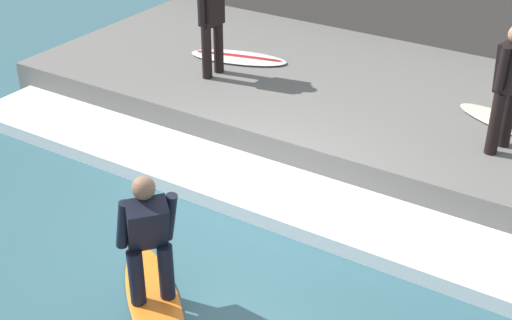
{
  "coord_description": "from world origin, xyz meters",
  "views": [
    {
      "loc": [
        -5.96,
        -3.98,
        4.93
      ],
      "look_at": [
        0.33,
        0.0,
        0.7
      ],
      "focal_mm": 50.0,
      "sensor_mm": 36.0,
      "label": 1
    }
  ],
  "objects_px": {
    "surfboard_riding": "(154,301)",
    "surfboard_waiting_far": "(238,57)",
    "surfer_waiting_near": "(509,82)",
    "surfer_waiting_far": "(212,19)",
    "surfer_riding": "(148,235)"
  },
  "relations": [
    {
      "from": "surfboard_riding",
      "to": "surfboard_waiting_far",
      "type": "distance_m",
      "value": 5.55
    },
    {
      "from": "surfboard_waiting_far",
      "to": "surfer_waiting_near",
      "type": "bearing_deg",
      "value": -100.26
    },
    {
      "from": "surfer_waiting_near",
      "to": "surfboard_waiting_far",
      "type": "xyz_separation_m",
      "value": [
        0.82,
        4.53,
        -0.9
      ]
    },
    {
      "from": "surfer_waiting_near",
      "to": "surfboard_riding",
      "type": "bearing_deg",
      "value": 151.93
    },
    {
      "from": "surfboard_riding",
      "to": "surfer_waiting_near",
      "type": "bearing_deg",
      "value": -28.07
    },
    {
      "from": "surfer_waiting_far",
      "to": "surfer_waiting_near",
      "type": "bearing_deg",
      "value": -90.7
    },
    {
      "from": "surfboard_riding",
      "to": "surfer_waiting_near",
      "type": "relative_size",
      "value": 1.1
    },
    {
      "from": "surfboard_waiting_far",
      "to": "surfer_riding",
      "type": "bearing_deg",
      "value": -155.6
    },
    {
      "from": "surfer_waiting_far",
      "to": "surfboard_waiting_far",
      "type": "distance_m",
      "value": 1.17
    },
    {
      "from": "surfer_waiting_near",
      "to": "surfer_waiting_far",
      "type": "bearing_deg",
      "value": 89.3
    },
    {
      "from": "surfer_waiting_near",
      "to": "surfer_waiting_far",
      "type": "height_order",
      "value": "surfer_waiting_near"
    },
    {
      "from": "surfer_waiting_far",
      "to": "surfer_riding",
      "type": "bearing_deg",
      "value": -152.18
    },
    {
      "from": "surfboard_riding",
      "to": "surfer_waiting_far",
      "type": "relative_size",
      "value": 1.13
    },
    {
      "from": "surfer_waiting_far",
      "to": "surfboard_waiting_far",
      "type": "height_order",
      "value": "surfer_waiting_far"
    },
    {
      "from": "surfer_riding",
      "to": "surfer_waiting_near",
      "type": "relative_size",
      "value": 0.88
    }
  ]
}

